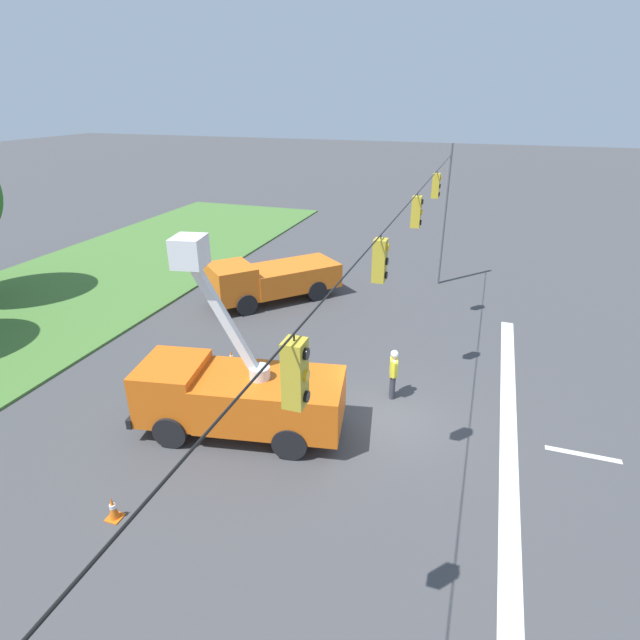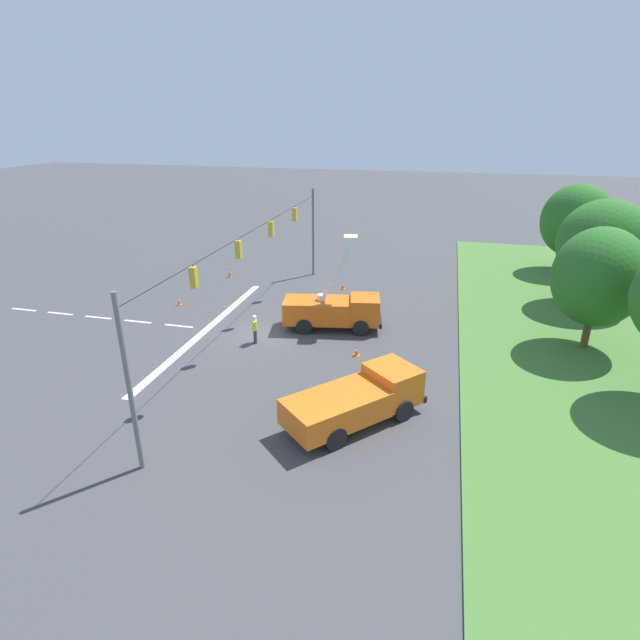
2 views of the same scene
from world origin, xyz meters
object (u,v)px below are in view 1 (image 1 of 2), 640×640
object	(u,v)px
utility_truck_support_near	(271,279)
traffic_cone_mid_right	(232,358)
road_worker	(393,371)
utility_truck_bucket_lift	(237,392)
traffic_cone_near_bucket	(113,508)

from	to	relation	value
utility_truck_support_near	traffic_cone_mid_right	size ratio (longest dim) A/B	10.73
utility_truck_support_near	road_worker	world-z (taller)	utility_truck_support_near
utility_truck_bucket_lift	traffic_cone_near_bucket	world-z (taller)	utility_truck_bucket_lift
utility_truck_bucket_lift	traffic_cone_mid_right	bearing A→B (deg)	30.96
utility_truck_bucket_lift	traffic_cone_mid_right	size ratio (longest dim) A/B	10.83
utility_truck_support_near	traffic_cone_near_bucket	distance (m)	14.23
traffic_cone_mid_right	traffic_cone_near_bucket	xyz separation A→B (m)	(-7.64, -0.87, 0.03)
utility_truck_bucket_lift	road_worker	distance (m)	5.23
utility_truck_bucket_lift	utility_truck_support_near	world-z (taller)	utility_truck_bucket_lift
utility_truck_support_near	traffic_cone_mid_right	bearing A→B (deg)	-169.44
utility_truck_bucket_lift	utility_truck_support_near	distance (m)	10.50
utility_truck_support_near	traffic_cone_near_bucket	size ratio (longest dim) A/B	9.95
traffic_cone_near_bucket	traffic_cone_mid_right	bearing A→B (deg)	6.48
traffic_cone_near_bucket	utility_truck_support_near	bearing A→B (deg)	8.35
road_worker	traffic_cone_mid_right	bearing A→B (deg)	87.74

